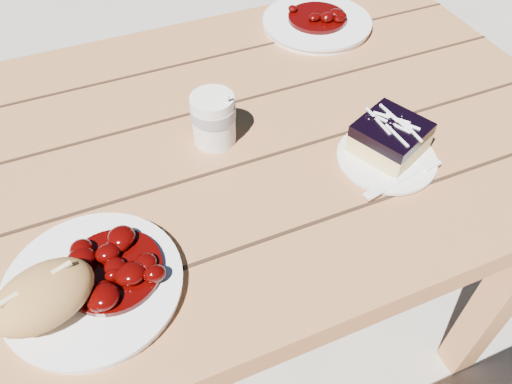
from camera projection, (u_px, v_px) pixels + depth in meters
name	position (u px, v px, depth m)	size (l,w,h in m)	color
ground	(116.00, 376.00, 1.35)	(60.00, 60.00, 0.00)	#A8A297
picnic_table	(48.00, 251.00, 0.92)	(2.00, 1.55, 0.75)	brown
main_plate	(93.00, 286.00, 0.67)	(0.24, 0.24, 0.02)	white
goulash_stew	(110.00, 264.00, 0.66)	(0.14, 0.14, 0.04)	#3B0202
bread_roll	(43.00, 296.00, 0.61)	(0.13, 0.09, 0.07)	#B58245
dessert_plate	(386.00, 159.00, 0.84)	(0.16, 0.16, 0.01)	white
blueberry_cake	(390.00, 137.00, 0.83)	(0.14, 0.14, 0.06)	#EBCD80
fork_dessert	(395.00, 181.00, 0.80)	(0.03, 0.16, 0.01)	white
coffee_cup	(214.00, 119.00, 0.85)	(0.07, 0.07, 0.09)	white
second_plate	(317.00, 23.00, 1.13)	(0.24, 0.24, 0.02)	white
second_stew	(318.00, 11.00, 1.11)	(0.13, 0.13, 0.04)	#3B0202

